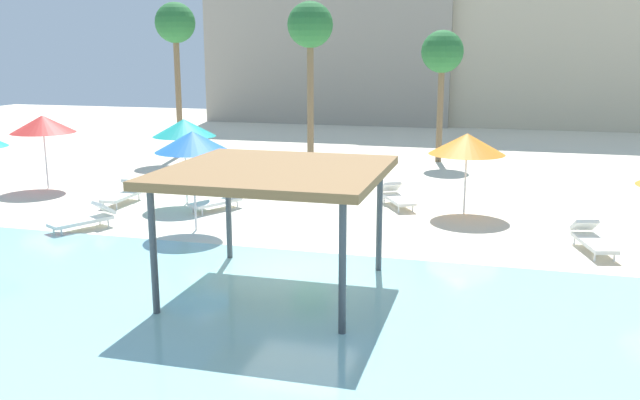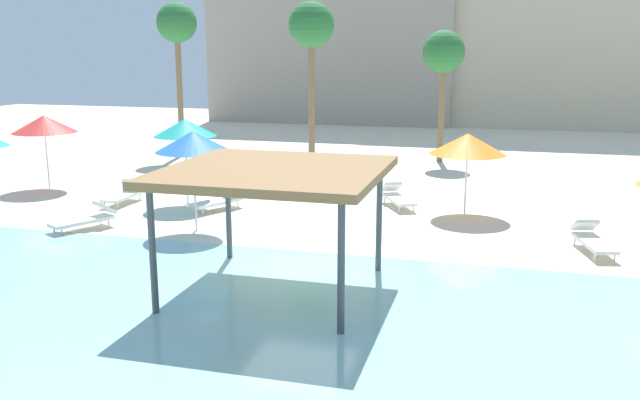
% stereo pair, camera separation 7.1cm
% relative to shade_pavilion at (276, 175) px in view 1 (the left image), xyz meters
% --- Properties ---
extents(ground_plane, '(80.00, 80.00, 0.00)m').
position_rel_shade_pavilion_xyz_m(ground_plane, '(0.07, 1.37, -2.56)').
color(ground_plane, beige).
extents(lagoon_water, '(44.00, 13.50, 0.04)m').
position_rel_shade_pavilion_xyz_m(lagoon_water, '(0.07, -3.88, -2.54)').
color(lagoon_water, '#8CC6CC').
rests_on(lagoon_water, ground).
extents(shade_pavilion, '(4.46, 4.46, 2.72)m').
position_rel_shade_pavilion_xyz_m(shade_pavilion, '(0.00, 0.00, 0.00)').
color(shade_pavilion, '#42474C').
rests_on(shade_pavilion, ground).
extents(beach_umbrella_blue_0, '(2.13, 2.13, 2.88)m').
position_rel_shade_pavilion_xyz_m(beach_umbrella_blue_0, '(-3.88, 4.19, 0.02)').
color(beach_umbrella_blue_0, silver).
rests_on(beach_umbrella_blue_0, ground).
extents(beach_umbrella_red_2, '(2.33, 2.33, 2.74)m').
position_rel_shade_pavilion_xyz_m(beach_umbrella_red_2, '(-11.85, 8.26, -0.15)').
color(beach_umbrella_red_2, silver).
rests_on(beach_umbrella_red_2, ground).
extents(beach_umbrella_orange_5, '(2.37, 2.37, 2.57)m').
position_rel_shade_pavilion_xyz_m(beach_umbrella_orange_5, '(3.49, 8.24, -0.32)').
color(beach_umbrella_orange_5, silver).
rests_on(beach_umbrella_orange_5, ground).
extents(beach_umbrella_teal_6, '(2.09, 2.09, 2.86)m').
position_rel_shade_pavilion_xyz_m(beach_umbrella_teal_6, '(-5.67, 7.30, 0.01)').
color(beach_umbrella_teal_6, silver).
rests_on(beach_umbrella_teal_6, ground).
extents(lounge_chair_0, '(1.43, 1.95, 0.74)m').
position_rel_shade_pavilion_xyz_m(lounge_chair_0, '(1.25, 8.73, -2.23)').
color(lounge_chair_0, white).
rests_on(lounge_chair_0, ground).
extents(lounge_chair_1, '(1.41, 1.96, 0.74)m').
position_rel_shade_pavilion_xyz_m(lounge_chair_1, '(-4.26, 6.77, -2.23)').
color(lounge_chair_1, white).
rests_on(lounge_chair_1, ground).
extents(lounge_chair_2, '(1.42, 1.96, 0.74)m').
position_rel_shade_pavilion_xyz_m(lounge_chair_2, '(-7.00, 3.46, -2.23)').
color(lounge_chair_2, white).
rests_on(lounge_chair_2, ground).
extents(lounge_chair_5, '(0.61, 1.90, 0.74)m').
position_rel_shade_pavilion_xyz_m(lounge_chair_5, '(-7.76, 6.79, -2.23)').
color(lounge_chair_5, white).
rests_on(lounge_chair_5, ground).
extents(lounge_chair_6, '(1.04, 1.99, 0.74)m').
position_rel_shade_pavilion_xyz_m(lounge_chair_6, '(6.92, 4.96, -2.23)').
color(lounge_chair_6, white).
rests_on(lounge_chair_6, ground).
extents(palm_tree_0, '(1.90, 1.90, 7.28)m').
position_rel_shade_pavilion_xyz_m(palm_tree_0, '(-10.68, 16.94, 3.55)').
color(palm_tree_0, brown).
rests_on(palm_tree_0, ground).
extents(palm_tree_1, '(1.90, 1.90, 7.05)m').
position_rel_shade_pavilion_xyz_m(palm_tree_1, '(-3.40, 14.66, 3.34)').
color(palm_tree_1, brown).
rests_on(palm_tree_1, ground).
extents(palm_tree_2, '(1.90, 1.90, 5.95)m').
position_rel_shade_pavilion_xyz_m(palm_tree_2, '(1.74, 18.28, 2.30)').
color(palm_tree_2, brown).
rests_on(palm_tree_2, ground).
extents(hotel_block_0, '(17.14, 11.02, 14.51)m').
position_rel_shade_pavilion_xyz_m(hotel_block_0, '(-7.50, 37.40, 4.69)').
color(hotel_block_0, '#9E9384').
rests_on(hotel_block_0, ground).
extents(hotel_block_1, '(23.99, 8.77, 15.95)m').
position_rel_shade_pavilion_xyz_m(hotel_block_1, '(6.97, 36.95, 5.41)').
color(hotel_block_1, beige).
rests_on(hotel_block_1, ground).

